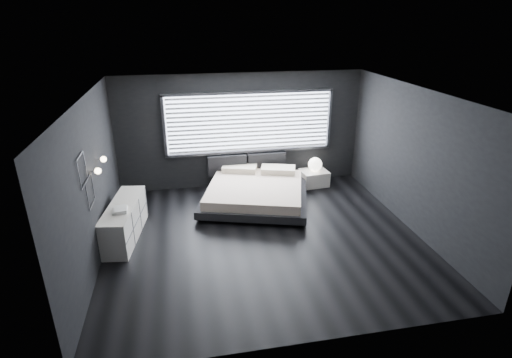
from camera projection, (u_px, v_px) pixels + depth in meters
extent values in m
plane|color=black|center=(264.00, 238.00, 7.81)|extent=(6.00, 6.00, 0.00)
plane|color=white|center=(266.00, 94.00, 6.74)|extent=(6.00, 6.00, 0.00)
cube|color=black|center=(241.00, 131.00, 9.77)|extent=(6.00, 0.04, 2.80)
cube|color=black|center=(313.00, 253.00, 4.78)|extent=(6.00, 0.04, 2.80)
cube|color=black|center=(92.00, 183.00, 6.75)|extent=(0.04, 5.50, 2.80)
cube|color=black|center=(415.00, 161.00, 7.80)|extent=(0.04, 5.50, 2.80)
cube|color=white|center=(249.00, 122.00, 9.71)|extent=(4.00, 0.02, 1.38)
cube|color=#47474C|center=(164.00, 127.00, 9.32)|extent=(0.06, 0.08, 1.48)
cube|color=#47474C|center=(329.00, 119.00, 10.04)|extent=(0.06, 0.08, 1.48)
cube|color=#47474C|center=(249.00, 93.00, 9.40)|extent=(4.14, 0.08, 0.06)
cube|color=#47474C|center=(250.00, 151.00, 9.96)|extent=(4.14, 0.08, 0.06)
cube|color=silver|center=(250.00, 123.00, 9.65)|extent=(3.94, 0.03, 1.32)
cube|color=black|center=(227.00, 165.00, 9.92)|extent=(0.96, 0.16, 0.52)
cube|color=black|center=(266.00, 163.00, 10.10)|extent=(0.96, 0.16, 0.52)
cylinder|color=silver|center=(94.00, 171.00, 6.73)|extent=(0.10, 0.02, 0.02)
sphere|color=#FFE5B7|center=(98.00, 171.00, 6.74)|extent=(0.11, 0.11, 0.11)
cylinder|color=silver|center=(99.00, 159.00, 7.27)|extent=(0.10, 0.02, 0.02)
sphere|color=#FFE5B7|center=(103.00, 159.00, 7.28)|extent=(0.11, 0.11, 0.11)
cube|color=#47474C|center=(80.00, 156.00, 5.99)|extent=(0.01, 0.46, 0.02)
cube|color=#47474C|center=(85.00, 184.00, 6.17)|extent=(0.01, 0.46, 0.02)
cube|color=#47474C|center=(85.00, 165.00, 6.29)|extent=(0.01, 0.02, 0.46)
cube|color=#47474C|center=(79.00, 176.00, 5.87)|extent=(0.01, 0.02, 0.46)
cube|color=#47474C|center=(88.00, 179.00, 6.40)|extent=(0.01, 0.46, 0.02)
cube|color=#47474C|center=(92.00, 204.00, 6.58)|extent=(0.01, 0.46, 0.02)
cube|color=#47474C|center=(93.00, 186.00, 6.70)|extent=(0.01, 0.02, 0.46)
cube|color=#47474C|center=(87.00, 198.00, 6.28)|extent=(0.01, 0.02, 0.46)
cube|color=black|center=(204.00, 218.00, 8.49)|extent=(0.16, 0.16, 0.08)
cube|color=black|center=(299.00, 222.00, 8.30)|extent=(0.16, 0.16, 0.08)
cube|color=black|center=(220.00, 184.00, 10.14)|extent=(0.16, 0.16, 0.08)
cube|color=black|center=(299.00, 188.00, 9.95)|extent=(0.16, 0.16, 0.08)
cube|color=black|center=(255.00, 197.00, 9.17)|extent=(2.87, 2.80, 0.17)
cube|color=beige|center=(255.00, 189.00, 9.10)|extent=(2.58, 2.58, 0.21)
cube|color=beige|center=(240.00, 168.00, 9.84)|extent=(0.92, 0.66, 0.14)
cube|color=beige|center=(278.00, 170.00, 9.74)|extent=(0.92, 0.66, 0.14)
cube|color=white|center=(314.00, 178.00, 10.16)|extent=(0.71, 0.61, 0.38)
sphere|color=white|center=(315.00, 164.00, 10.02)|extent=(0.35, 0.35, 0.35)
cube|color=white|center=(125.00, 221.00, 7.72)|extent=(0.74, 1.81, 0.71)
cube|color=#47474C|center=(138.00, 220.00, 7.73)|extent=(0.26, 1.73, 0.69)
cube|color=white|center=(120.00, 210.00, 7.32)|extent=(0.27, 0.34, 0.04)
cube|color=white|center=(120.00, 209.00, 7.29)|extent=(0.25, 0.32, 0.03)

